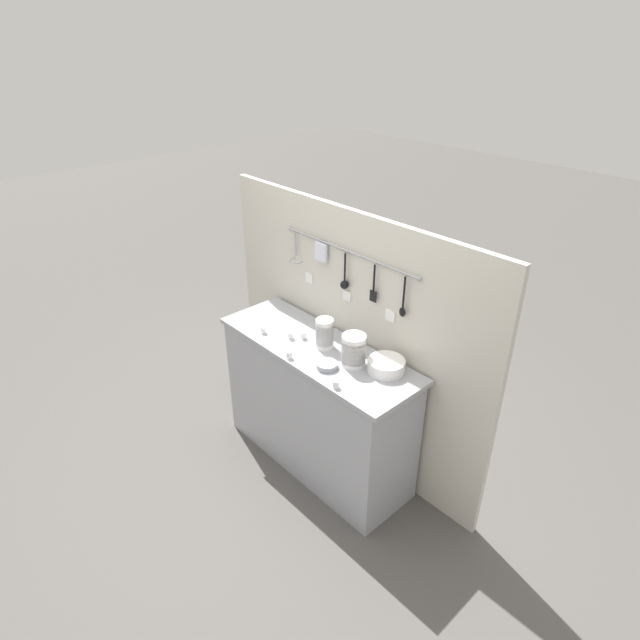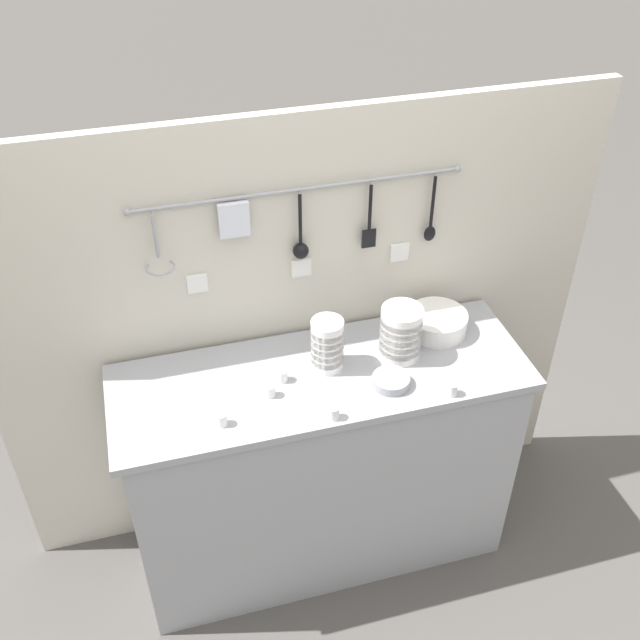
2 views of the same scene
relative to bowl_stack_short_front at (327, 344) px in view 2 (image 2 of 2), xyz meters
name	(u,v)px [view 2 (image 2 of 2)]	position (x,y,z in m)	size (l,w,h in m)	color
ground_plane	(321,542)	(-0.03, -0.04, -1.05)	(20.00, 20.00, 0.00)	#514F4C
counter	(321,466)	(-0.03, -0.04, -0.58)	(1.47, 0.51, 0.95)	#9EA0A8
back_wall	(301,336)	(-0.03, 0.25, -0.15)	(2.27, 0.11, 1.80)	beige
bowl_stack_short_front	(327,344)	(0.00, 0.00, 0.00)	(0.11, 0.11, 0.20)	white
bowl_stack_back_corner	(401,333)	(0.27, -0.01, 0.00)	(0.15, 0.15, 0.20)	white
plate_stack	(437,322)	(0.45, 0.08, -0.06)	(0.22, 0.22, 0.08)	white
steel_mixing_bowl	(391,381)	(0.18, -0.15, -0.08)	(0.13, 0.13, 0.03)	#93969E
cup_by_caddy	(282,375)	(-0.17, -0.03, -0.08)	(0.04, 0.04, 0.05)	white
cup_front_right	(333,413)	(-0.05, -0.25, -0.08)	(0.04, 0.04, 0.05)	white
cup_front_left	(221,419)	(-0.40, -0.18, -0.08)	(0.04, 0.04, 0.05)	white
cup_back_right	(452,389)	(0.36, -0.25, -0.08)	(0.04, 0.04, 0.05)	white
cup_back_left	(270,391)	(-0.23, -0.09, -0.08)	(0.04, 0.04, 0.05)	white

